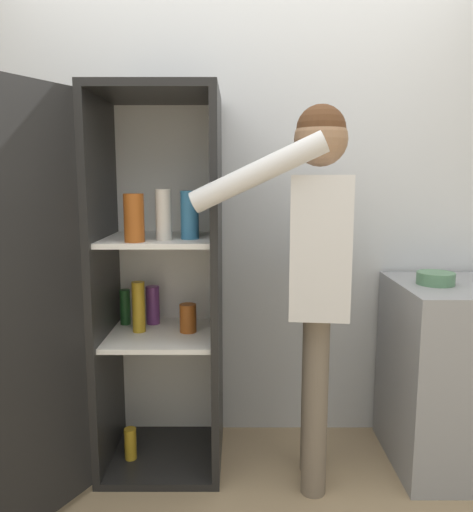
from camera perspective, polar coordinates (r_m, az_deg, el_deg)
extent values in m
cube|color=silver|center=(2.71, 0.43, 5.81)|extent=(7.00, 0.06, 2.55)
cube|color=black|center=(2.78, -8.09, -21.48)|extent=(0.58, 0.57, 0.04)
cube|color=black|center=(2.43, -9.07, 17.88)|extent=(0.58, 0.57, 0.04)
cube|color=white|center=(2.72, -7.71, -1.99)|extent=(0.58, 0.03, 1.75)
cube|color=black|center=(2.51, -14.74, -3.12)|extent=(0.03, 0.57, 1.75)
cube|color=black|center=(2.43, -2.15, -3.23)|extent=(0.04, 0.57, 1.75)
cube|color=white|center=(2.52, -8.41, -8.87)|extent=(0.51, 0.50, 0.02)
cube|color=white|center=(2.42, -8.67, 1.88)|extent=(0.51, 0.50, 0.02)
cube|color=black|center=(2.08, -23.20, -6.09)|extent=(0.31, 0.53, 1.75)
cylinder|color=#1E5123|center=(2.45, -5.13, 4.39)|extent=(0.07, 0.07, 0.18)
cylinder|color=#9E4C19|center=(2.49, -5.46, -7.07)|extent=(0.08, 0.08, 0.14)
cylinder|color=#9E4C19|center=(2.24, -11.53, 4.28)|extent=(0.09, 0.09, 0.21)
cylinder|color=#723884|center=(2.65, -9.44, -5.55)|extent=(0.07, 0.07, 0.20)
cylinder|color=#B78C1E|center=(2.52, -11.02, -5.72)|extent=(0.06, 0.06, 0.25)
cylinder|color=#B78C1E|center=(2.70, -11.92, -20.23)|extent=(0.06, 0.06, 0.16)
cylinder|color=teal|center=(2.32, -5.26, 4.70)|extent=(0.08, 0.08, 0.22)
cylinder|color=beige|center=(2.30, -8.23, 4.70)|extent=(0.07, 0.07, 0.23)
cylinder|color=#1E5123|center=(2.66, -12.50, -5.70)|extent=(0.05, 0.05, 0.18)
cylinder|color=#726656|center=(2.35, 9.07, -16.52)|extent=(0.11, 0.11, 0.84)
cylinder|color=#726656|center=(2.51, 8.87, -14.76)|extent=(0.11, 0.11, 0.84)
cube|color=silver|center=(2.23, 9.42, 1.43)|extent=(0.29, 0.47, 0.60)
sphere|color=#8C6647|center=(2.21, 9.73, 13.01)|extent=(0.23, 0.23, 0.23)
sphere|color=#4C2D19|center=(2.22, 9.75, 14.05)|extent=(0.21, 0.21, 0.21)
cylinder|color=silver|center=(1.96, 2.56, 9.50)|extent=(0.55, 0.15, 0.32)
cylinder|color=silver|center=(2.48, 9.10, 1.50)|extent=(0.09, 0.09, 0.56)
cube|color=gray|center=(2.77, 24.58, -12.26)|extent=(0.69, 0.64, 0.92)
cylinder|color=#517F5B|center=(2.57, 21.91, -2.39)|extent=(0.18, 0.18, 0.06)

